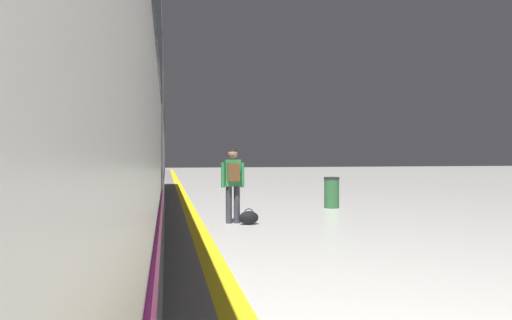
{
  "coord_description": "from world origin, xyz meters",
  "views": [
    {
      "loc": [
        -1.58,
        0.41,
        1.5
      ],
      "look_at": [
        0.09,
        7.98,
        1.45
      ],
      "focal_mm": 28.76,
      "sensor_mm": 36.0,
      "label": 1
    }
  ],
  "objects_px": {
    "high_speed_train": "(95,111)",
    "passenger_near": "(233,179)",
    "waste_bin": "(332,192)",
    "duffel_bag_near": "(249,218)"
  },
  "relations": [
    {
      "from": "high_speed_train",
      "to": "waste_bin",
      "type": "bearing_deg",
      "value": 16.72
    },
    {
      "from": "high_speed_train",
      "to": "passenger_near",
      "type": "distance_m",
      "value": 3.35
    },
    {
      "from": "waste_bin",
      "to": "passenger_near",
      "type": "bearing_deg",
      "value": -146.76
    },
    {
      "from": "duffel_bag_near",
      "to": "passenger_near",
      "type": "bearing_deg",
      "value": 143.46
    },
    {
      "from": "duffel_bag_near",
      "to": "waste_bin",
      "type": "height_order",
      "value": "waste_bin"
    },
    {
      "from": "high_speed_train",
      "to": "passenger_near",
      "type": "xyz_separation_m",
      "value": [
        2.99,
        -0.28,
        -1.49
      ]
    },
    {
      "from": "high_speed_train",
      "to": "waste_bin",
      "type": "distance_m",
      "value": 6.89
    },
    {
      "from": "passenger_near",
      "to": "duffel_bag_near",
      "type": "relative_size",
      "value": 3.87
    },
    {
      "from": "high_speed_train",
      "to": "passenger_near",
      "type": "bearing_deg",
      "value": -5.31
    },
    {
      "from": "passenger_near",
      "to": "duffel_bag_near",
      "type": "height_order",
      "value": "passenger_near"
    }
  ]
}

